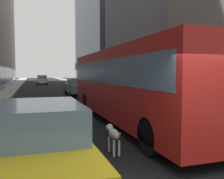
# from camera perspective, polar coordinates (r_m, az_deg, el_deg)

# --- Properties ---
(ground_plane) EXTENTS (120.00, 120.00, 0.00)m
(ground_plane) POSITION_cam_1_polar(r_m,az_deg,el_deg) (38.29, -13.75, 0.69)
(ground_plane) COLOR black
(sidewalk_left) EXTENTS (2.40, 110.00, 0.15)m
(sidewalk_left) POSITION_cam_1_polar(r_m,az_deg,el_deg) (38.30, -22.29, 0.62)
(sidewalk_left) COLOR #ADA89E
(sidewalk_left) RESTS_ON ground
(sidewalk_right) EXTENTS (2.40, 110.00, 0.15)m
(sidewalk_right) POSITION_cam_1_polar(r_m,az_deg,el_deg) (39.12, -5.40, 0.97)
(sidewalk_right) COLOR gray
(sidewalk_right) RESTS_ON ground
(building_right_far) EXTENTS (9.10, 22.91, 26.54)m
(building_right_far) POSITION_cam_1_polar(r_m,az_deg,el_deg) (52.30, -1.28, 16.29)
(building_right_far) COLOR #4C515B
(building_right_far) RESTS_ON ground
(transit_bus) EXTENTS (2.78, 11.53, 3.05)m
(transit_bus) POSITION_cam_1_polar(r_m,az_deg,el_deg) (10.57, 4.23, 2.02)
(transit_bus) COLOR red
(transit_bus) RESTS_ON ground
(car_grey_wagon) EXTENTS (1.93, 4.53, 1.62)m
(car_grey_wagon) POSITION_cam_1_polar(r_m,az_deg,el_deg) (22.95, -7.92, 0.68)
(car_grey_wagon) COLOR slate
(car_grey_wagon) RESTS_ON ground
(car_yellow_taxi) EXTENTS (1.73, 4.43, 1.62)m
(car_yellow_taxi) POSITION_cam_1_polar(r_m,az_deg,el_deg) (4.68, -17.76, -12.61)
(car_yellow_taxi) COLOR yellow
(car_yellow_taxi) RESTS_ON ground
(car_white_van) EXTENTS (1.71, 4.27, 1.62)m
(car_white_van) POSITION_cam_1_polar(r_m,az_deg,el_deg) (45.48, -15.96, 2.20)
(car_white_van) COLOR silver
(car_white_van) RESTS_ON ground
(dalmatian_dog) EXTENTS (0.22, 0.96, 0.72)m
(dalmatian_dog) POSITION_cam_1_polar(r_m,az_deg,el_deg) (6.61, 0.27, -10.28)
(dalmatian_dog) COLOR white
(dalmatian_dog) RESTS_ON ground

